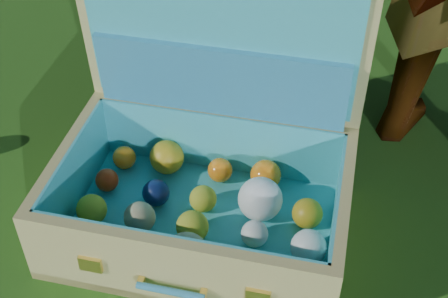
% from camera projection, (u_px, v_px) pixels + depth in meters
% --- Properties ---
extents(ground, '(60.00, 60.00, 0.00)m').
position_uv_depth(ground, '(147.00, 257.00, 1.48)').
color(ground, '#215114').
rests_on(ground, ground).
extents(suitcase, '(0.83, 0.74, 0.66)m').
position_uv_depth(suitcase, '(208.00, 155.00, 1.47)').
color(suitcase, tan).
rests_on(suitcase, ground).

